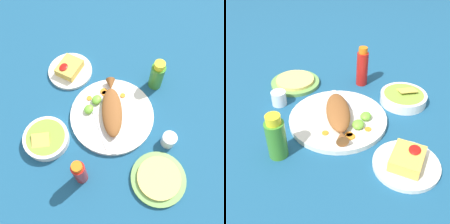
# 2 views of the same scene
# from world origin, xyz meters

# --- Properties ---
(ground_plane) EXTENTS (4.00, 4.00, 0.00)m
(ground_plane) POSITION_xyz_m (0.00, 0.00, 0.00)
(ground_plane) COLOR navy
(main_plate) EXTENTS (0.33, 0.33, 0.02)m
(main_plate) POSITION_xyz_m (0.00, 0.00, 0.01)
(main_plate) COLOR silver
(main_plate) RESTS_ON ground_plane
(fried_fish) EXTENTS (0.25, 0.18, 0.04)m
(fried_fish) POSITION_xyz_m (-0.01, -0.01, 0.04)
(fried_fish) COLOR brown
(fried_fish) RESTS_ON main_plate
(fork_near) EXTENTS (0.17, 0.10, 0.00)m
(fork_near) POSITION_xyz_m (0.07, 0.04, 0.02)
(fork_near) COLOR silver
(fork_near) RESTS_ON main_plate
(fork_far) EXTENTS (0.13, 0.15, 0.00)m
(fork_far) POSITION_xyz_m (0.09, 0.00, 0.02)
(fork_far) COLOR silver
(fork_far) RESTS_ON main_plate
(carrot_slice_near) EXTENTS (0.02, 0.02, 0.00)m
(carrot_slice_near) POSITION_xyz_m (-0.10, -0.00, 0.02)
(carrot_slice_near) COLOR orange
(carrot_slice_near) RESTS_ON main_plate
(carrot_slice_mid) EXTENTS (0.02, 0.02, 0.00)m
(carrot_slice_mid) POSITION_xyz_m (-0.07, -0.07, 0.02)
(carrot_slice_mid) COLOR orange
(carrot_slice_mid) RESTS_ON main_plate
(carrot_slice_far) EXTENTS (0.03, 0.03, 0.00)m
(carrot_slice_far) POSITION_xyz_m (-0.08, -0.08, 0.02)
(carrot_slice_far) COLOR orange
(carrot_slice_far) RESTS_ON main_plate
(carrot_slice_extra) EXTENTS (0.02, 0.02, 0.00)m
(carrot_slice_extra) POSITION_xyz_m (-0.02, -0.12, 0.02)
(carrot_slice_extra) COLOR orange
(carrot_slice_extra) RESTS_ON main_plate
(lime_wedge_main) EXTENTS (0.04, 0.04, 0.02)m
(lime_wedge_main) POSITION_xyz_m (-0.02, -0.08, 0.03)
(lime_wedge_main) COLOR #6BB233
(lime_wedge_main) RESTS_ON main_plate
(lime_wedge_side) EXTENTS (0.04, 0.04, 0.02)m
(lime_wedge_side) POSITION_xyz_m (0.03, -0.09, 0.03)
(lime_wedge_side) COLOR #6BB233
(lime_wedge_side) RESTS_ON main_plate
(hot_sauce_bottle_red) EXTENTS (0.05, 0.05, 0.16)m
(hot_sauce_bottle_red) POSITION_xyz_m (0.27, 0.02, 0.08)
(hot_sauce_bottle_red) COLOR #B21914
(hot_sauce_bottle_red) RESTS_ON ground_plane
(hot_sauce_bottle_green) EXTENTS (0.06, 0.06, 0.15)m
(hot_sauce_bottle_green) POSITION_xyz_m (-0.22, 0.09, 0.07)
(hot_sauce_bottle_green) COLOR #3D8428
(hot_sauce_bottle_green) RESTS_ON ground_plane
(salt_cup) EXTENTS (0.05, 0.05, 0.05)m
(salt_cup) POSITION_xyz_m (-0.00, 0.24, 0.02)
(salt_cup) COLOR silver
(salt_cup) RESTS_ON ground_plane
(side_plate_fries) EXTENTS (0.19, 0.19, 0.01)m
(side_plate_fries) POSITION_xyz_m (-0.11, -0.26, 0.01)
(side_plate_fries) COLOR silver
(side_plate_fries) RESTS_ON ground_plane
(fries_pile) EXTENTS (0.11, 0.09, 0.04)m
(fries_pile) POSITION_xyz_m (-0.11, -0.26, 0.03)
(fries_pile) COLOR gold
(fries_pile) RESTS_ON side_plate_fries
(guacamole_bowl) EXTENTS (0.17, 0.17, 0.05)m
(guacamole_bowl) POSITION_xyz_m (0.21, -0.17, 0.02)
(guacamole_bowl) COLOR white
(guacamole_bowl) RESTS_ON ground_plane
(tortilla_plate) EXTENTS (0.20, 0.20, 0.01)m
(tortilla_plate) POSITION_xyz_m (0.15, 0.26, 0.01)
(tortilla_plate) COLOR #6B9E4C
(tortilla_plate) RESTS_ON ground_plane
(tortilla_stack) EXTENTS (0.15, 0.15, 0.01)m
(tortilla_stack) POSITION_xyz_m (0.15, 0.26, 0.02)
(tortilla_stack) COLOR #E0C666
(tortilla_stack) RESTS_ON tortilla_plate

